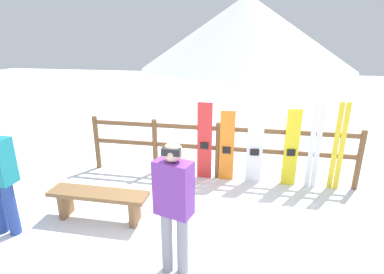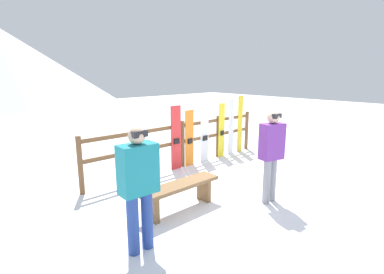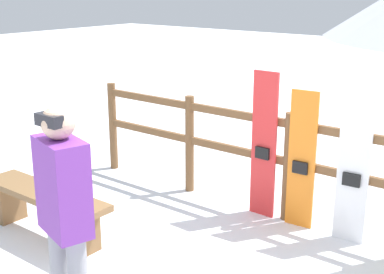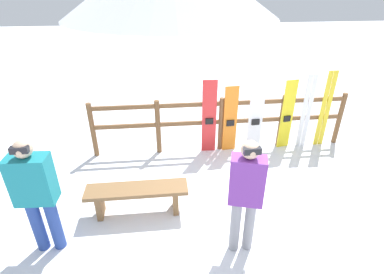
{
  "view_description": "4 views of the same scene",
  "coord_description": "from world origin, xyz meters",
  "px_view_note": "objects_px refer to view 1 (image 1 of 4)",
  "views": [
    {
      "loc": [
        0.52,
        -3.36,
        2.65
      ],
      "look_at": [
        -0.36,
        1.22,
        1.08
      ],
      "focal_mm": 28.0,
      "sensor_mm": 36.0,
      "label": 1
    },
    {
      "loc": [
        -4.59,
        -3.31,
        2.27
      ],
      "look_at": [
        -0.46,
        1.16,
        0.93
      ],
      "focal_mm": 28.0,
      "sensor_mm": 36.0,
      "label": 2
    },
    {
      "loc": [
        2.37,
        -2.54,
        2.35
      ],
      "look_at": [
        -0.42,
        0.99,
        1.03
      ],
      "focal_mm": 50.0,
      "sensor_mm": 36.0,
      "label": 3
    },
    {
      "loc": [
        -1.16,
        -3.32,
        3.21
      ],
      "look_at": [
        -0.7,
        0.97,
        0.86
      ],
      "focal_mm": 28.0,
      "sensor_mm": 36.0,
      "label": 4
    }
  ],
  "objects_px": {
    "snowboard_white": "(255,149)",
    "ski_pair_yellow": "(339,147)",
    "snowboard_orange": "(227,147)",
    "ski_pair_white": "(315,147)",
    "person_purple": "(174,201)",
    "snowboard_yellow": "(291,149)",
    "bench": "(99,199)",
    "snowboard_red": "(205,142)"
  },
  "relations": [
    {
      "from": "snowboard_white",
      "to": "ski_pair_yellow",
      "type": "relative_size",
      "value": 0.85
    },
    {
      "from": "snowboard_yellow",
      "to": "bench",
      "type": "bearing_deg",
      "value": -149.8
    },
    {
      "from": "bench",
      "to": "snowboard_white",
      "type": "height_order",
      "value": "snowboard_white"
    },
    {
      "from": "snowboard_white",
      "to": "snowboard_yellow",
      "type": "distance_m",
      "value": 0.65
    },
    {
      "from": "person_purple",
      "to": "ski_pair_yellow",
      "type": "height_order",
      "value": "person_purple"
    },
    {
      "from": "ski_pair_yellow",
      "to": "snowboard_white",
      "type": "bearing_deg",
      "value": -179.86
    },
    {
      "from": "person_purple",
      "to": "ski_pair_yellow",
      "type": "bearing_deg",
      "value": 47.22
    },
    {
      "from": "person_purple",
      "to": "snowboard_yellow",
      "type": "relative_size",
      "value": 1.12
    },
    {
      "from": "person_purple",
      "to": "snowboard_white",
      "type": "height_order",
      "value": "person_purple"
    },
    {
      "from": "snowboard_red",
      "to": "ski_pair_yellow",
      "type": "height_order",
      "value": "ski_pair_yellow"
    },
    {
      "from": "snowboard_white",
      "to": "ski_pair_yellow",
      "type": "height_order",
      "value": "ski_pair_yellow"
    },
    {
      "from": "snowboard_yellow",
      "to": "ski_pair_white",
      "type": "relative_size",
      "value": 0.93
    },
    {
      "from": "snowboard_red",
      "to": "snowboard_orange",
      "type": "distance_m",
      "value": 0.43
    },
    {
      "from": "bench",
      "to": "snowboard_orange",
      "type": "height_order",
      "value": "snowboard_orange"
    },
    {
      "from": "person_purple",
      "to": "snowboard_red",
      "type": "distance_m",
      "value": 2.54
    },
    {
      "from": "person_purple",
      "to": "snowboard_white",
      "type": "bearing_deg",
      "value": 70.3
    },
    {
      "from": "bench",
      "to": "ski_pair_white",
      "type": "relative_size",
      "value": 0.96
    },
    {
      "from": "person_purple",
      "to": "snowboard_red",
      "type": "xyz_separation_m",
      "value": [
        -0.04,
        2.53,
        -0.2
      ]
    },
    {
      "from": "snowboard_yellow",
      "to": "snowboard_white",
      "type": "bearing_deg",
      "value": -179.99
    },
    {
      "from": "person_purple",
      "to": "ski_pair_yellow",
      "type": "relative_size",
      "value": 1.01
    },
    {
      "from": "snowboard_white",
      "to": "ski_pair_white",
      "type": "relative_size",
      "value": 0.88
    },
    {
      "from": "snowboard_white",
      "to": "snowboard_yellow",
      "type": "bearing_deg",
      "value": 0.01
    },
    {
      "from": "person_purple",
      "to": "ski_pair_white",
      "type": "xyz_separation_m",
      "value": [
        1.95,
        2.53,
        -0.17
      ]
    },
    {
      "from": "snowboard_red",
      "to": "ski_pair_white",
      "type": "height_order",
      "value": "ski_pair_white"
    },
    {
      "from": "ski_pair_yellow",
      "to": "ski_pair_white",
      "type": "bearing_deg",
      "value": 180.0
    },
    {
      "from": "snowboard_red",
      "to": "ski_pair_yellow",
      "type": "bearing_deg",
      "value": 0.08
    },
    {
      "from": "snowboard_red",
      "to": "snowboard_orange",
      "type": "height_order",
      "value": "snowboard_red"
    },
    {
      "from": "snowboard_yellow",
      "to": "ski_pair_yellow",
      "type": "bearing_deg",
      "value": 0.25
    },
    {
      "from": "snowboard_orange",
      "to": "snowboard_yellow",
      "type": "xyz_separation_m",
      "value": [
        1.16,
        0.0,
        0.04
      ]
    },
    {
      "from": "snowboard_white",
      "to": "bench",
      "type": "bearing_deg",
      "value": -143.23
    },
    {
      "from": "snowboard_yellow",
      "to": "person_purple",
      "type": "bearing_deg",
      "value": -121.56
    },
    {
      "from": "bench",
      "to": "snowboard_white",
      "type": "xyz_separation_m",
      "value": [
        2.28,
        1.7,
        0.33
      ]
    },
    {
      "from": "person_purple",
      "to": "snowboard_orange",
      "type": "xyz_separation_m",
      "value": [
        0.39,
        2.53,
        -0.27
      ]
    },
    {
      "from": "snowboard_white",
      "to": "ski_pair_white",
      "type": "distance_m",
      "value": 1.05
    },
    {
      "from": "person_purple",
      "to": "ski_pair_yellow",
      "type": "distance_m",
      "value": 3.45
    },
    {
      "from": "snowboard_yellow",
      "to": "snowboard_red",
      "type": "bearing_deg",
      "value": 180.0
    },
    {
      "from": "bench",
      "to": "snowboard_white",
      "type": "bearing_deg",
      "value": 36.77
    },
    {
      "from": "snowboard_yellow",
      "to": "ski_pair_white",
      "type": "distance_m",
      "value": 0.4
    },
    {
      "from": "snowboard_orange",
      "to": "snowboard_yellow",
      "type": "height_order",
      "value": "snowboard_yellow"
    },
    {
      "from": "snowboard_red",
      "to": "ski_pair_yellow",
      "type": "xyz_separation_m",
      "value": [
        2.38,
        0.0,
        0.05
      ]
    },
    {
      "from": "snowboard_orange",
      "to": "ski_pair_white",
      "type": "xyz_separation_m",
      "value": [
        1.56,
        0.0,
        0.1
      ]
    },
    {
      "from": "snowboard_orange",
      "to": "bench",
      "type": "bearing_deg",
      "value": -136.01
    }
  ]
}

